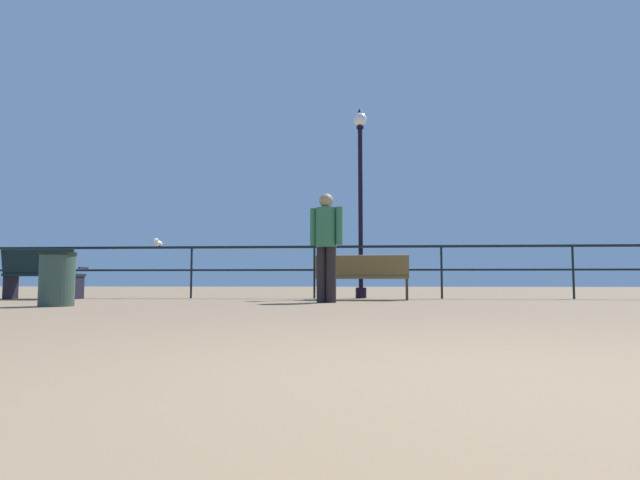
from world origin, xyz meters
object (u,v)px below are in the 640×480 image
bench_far_left (42,272)px  lamppost_center (360,186)px  person_at_railing (326,240)px  bench_near_left (362,275)px  trash_bin (57,279)px  seagull_on_rail (158,243)px

bench_far_left → lamppost_center: 6.59m
bench_far_left → person_at_railing: person_at_railing is taller
lamppost_center → bench_far_left: bearing=-170.8°
bench_near_left → person_at_railing: person_at_railing is taller
person_at_railing → trash_bin: (-3.74, -1.52, -0.66)m
bench_far_left → seagull_on_rail: size_ratio=3.98×
lamppost_center → trash_bin: (-4.33, -3.75, -1.97)m
bench_far_left → bench_near_left: 6.27m
seagull_on_rail → trash_bin: seagull_on_rail is taller
seagull_on_rail → trash_bin: size_ratio=0.48×
bench_near_left → lamppost_center: size_ratio=0.44×
person_at_railing → seagull_on_rail: person_at_railing is taller
bench_far_left → seagull_on_rail: (2.00, 0.82, 0.62)m
bench_near_left → seagull_on_rail: bearing=169.3°
bench_far_left → bench_near_left: size_ratio=0.83×
bench_near_left → bench_far_left: bearing=-179.9°
lamppost_center → seagull_on_rail: (-4.25, -0.20, -1.19)m
person_at_railing → bench_near_left: bearing=63.7°
person_at_railing → seagull_on_rail: bearing=150.9°
trash_bin → bench_far_left: bearing=125.1°
seagull_on_rail → trash_bin: bearing=-91.3°
bench_far_left → person_at_railing: size_ratio=0.80×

